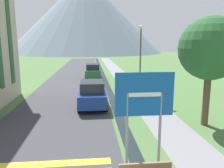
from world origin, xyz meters
name	(u,v)px	position (x,y,z in m)	size (l,w,h in m)	color
ground_plane	(95,84)	(0.00, 20.00, 0.00)	(160.00, 160.00, 0.00)	#476B38
road	(77,72)	(-2.50, 30.00, 0.00)	(6.40, 60.00, 0.01)	#38383D
footpath	(117,72)	(3.60, 30.00, 0.00)	(2.20, 60.00, 0.01)	slate
drainage_channel	(102,72)	(1.20, 30.00, 0.00)	(0.60, 60.00, 0.00)	black
mountain_distant	(85,15)	(-2.53, 98.81, 16.62)	(68.00, 68.00, 33.23)	slate
road_sign	(144,105)	(1.30, 3.62, 2.34)	(1.99, 0.11, 3.43)	gray
parked_car_near	(92,94)	(-0.40, 11.44, 0.91)	(1.93, 4.02, 1.82)	navy
parked_car_far	(93,71)	(-0.22, 23.95, 0.91)	(1.94, 4.07, 1.82)	#28663D
streetlamp	(140,56)	(3.39, 13.41, 3.34)	(0.28, 0.28, 5.69)	#515156
tree_by_path	(210,49)	(5.63, 7.41, 4.07)	(3.25, 3.25, 5.73)	brown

